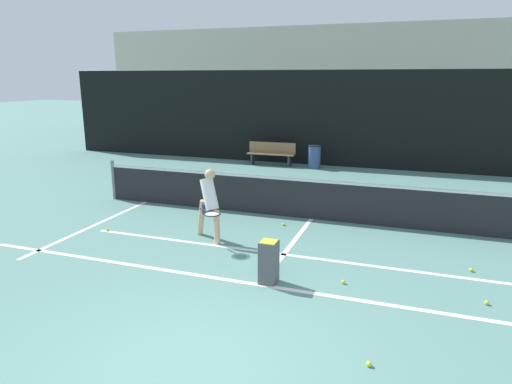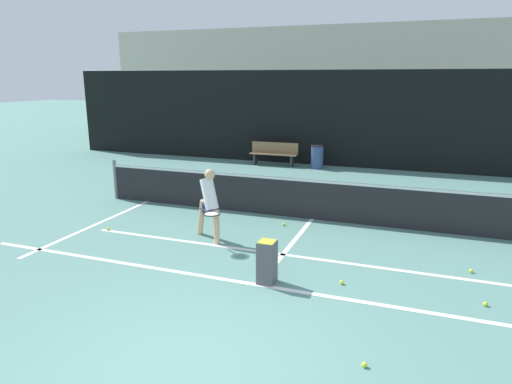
% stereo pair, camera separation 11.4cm
% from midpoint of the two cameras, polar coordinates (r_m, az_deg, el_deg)
% --- Properties ---
extents(ground_plane, '(100.00, 100.00, 0.00)m').
position_cam_midpoint_polar(ground_plane, '(5.60, -8.07, -21.43)').
color(ground_plane, slate).
extents(court_baseline_near, '(11.00, 0.10, 0.01)m').
position_cam_midpoint_polar(court_baseline_near, '(7.47, 0.70, -11.53)').
color(court_baseline_near, white).
rests_on(court_baseline_near, ground).
extents(court_service_line, '(8.25, 0.10, 0.01)m').
position_cam_midpoint_polar(court_service_line, '(8.67, 3.77, -7.80)').
color(court_service_line, white).
rests_on(court_service_line, ground).
extents(court_center_mark, '(0.10, 3.74, 0.01)m').
position_cam_midpoint_polar(court_center_mark, '(9.12, 4.65, -6.70)').
color(court_center_mark, white).
rests_on(court_center_mark, ground).
extents(court_sideline_left, '(0.10, 4.74, 0.01)m').
position_cam_midpoint_polar(court_sideline_left, '(11.12, -18.38, -3.52)').
color(court_sideline_left, white).
rests_on(court_sideline_left, ground).
extents(net, '(11.09, 0.09, 1.07)m').
position_cam_midpoint_polar(net, '(10.69, 7.41, -0.76)').
color(net, slate).
rests_on(net, ground).
extents(fence_back, '(24.00, 0.06, 3.53)m').
position_cam_midpoint_polar(fence_back, '(17.08, 12.72, 8.84)').
color(fence_back, black).
rests_on(fence_back, ground).
extents(player_practicing, '(0.94, 1.01, 1.49)m').
position_cam_midpoint_polar(player_practicing, '(9.20, -5.55, -1.17)').
color(player_practicing, '#DBAD84').
rests_on(player_practicing, ground).
extents(tennis_ball_scattered_0, '(0.07, 0.07, 0.07)m').
position_cam_midpoint_polar(tennis_ball_scattered_0, '(7.64, 27.15, -12.36)').
color(tennis_ball_scattered_0, '#D1E033').
rests_on(tennis_ball_scattered_0, ground).
extents(tennis_ball_scattered_1, '(0.07, 0.07, 0.07)m').
position_cam_midpoint_polar(tennis_ball_scattered_1, '(10.45, -17.71, -4.42)').
color(tennis_ball_scattered_1, '#D1E033').
rests_on(tennis_ball_scattered_1, ground).
extents(tennis_ball_scattered_2, '(0.07, 0.07, 0.07)m').
position_cam_midpoint_polar(tennis_ball_scattered_2, '(8.73, 25.65, -8.89)').
color(tennis_ball_scattered_2, '#D1E033').
rests_on(tennis_ball_scattered_2, ground).
extents(tennis_ball_scattered_3, '(0.07, 0.07, 0.07)m').
position_cam_midpoint_polar(tennis_ball_scattered_3, '(5.75, 13.99, -20.22)').
color(tennis_ball_scattered_3, '#D1E033').
rests_on(tennis_ball_scattered_3, ground).
extents(tennis_ball_scattered_4, '(0.07, 0.07, 0.07)m').
position_cam_midpoint_polar(tennis_ball_scattered_4, '(10.29, 3.84, -4.05)').
color(tennis_ball_scattered_4, '#D1E033').
rests_on(tennis_ball_scattered_4, ground).
extents(tennis_ball_scattered_5, '(0.07, 0.07, 0.07)m').
position_cam_midpoint_polar(tennis_ball_scattered_5, '(7.62, 11.09, -11.03)').
color(tennis_ball_scattered_5, '#D1E033').
rests_on(tennis_ball_scattered_5, ground).
extents(ball_hopper, '(0.28, 0.28, 0.71)m').
position_cam_midpoint_polar(ball_hopper, '(7.42, 1.83, -8.61)').
color(ball_hopper, '#4C4C51').
rests_on(ball_hopper, ground).
extents(courtside_bench, '(1.81, 0.43, 0.86)m').
position_cam_midpoint_polar(courtside_bench, '(17.22, 2.46, 4.91)').
color(courtside_bench, olive).
rests_on(courtside_bench, ground).
extents(trash_bin, '(0.47, 0.47, 0.85)m').
position_cam_midpoint_polar(trash_bin, '(16.80, 7.83, 4.39)').
color(trash_bin, '#384C7F').
rests_on(trash_bin, ground).
extents(parked_car, '(1.75, 4.44, 1.48)m').
position_cam_midpoint_polar(parked_car, '(19.41, 21.59, 5.43)').
color(parked_car, '#B7B7BC').
rests_on(parked_car, ground).
extents(building_far, '(36.00, 2.40, 6.22)m').
position_cam_midpoint_polar(building_far, '(29.05, 16.20, 13.37)').
color(building_far, beige).
rests_on(building_far, ground).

